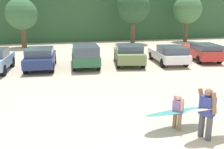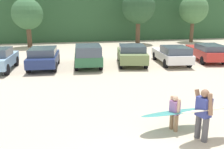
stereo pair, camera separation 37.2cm
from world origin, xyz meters
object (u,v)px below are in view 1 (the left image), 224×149
(person_adult, at_px, (207,111))
(surfboard_teal, at_px, (177,112))
(parked_car_white, at_px, (169,54))
(person_child, at_px, (178,110))
(parked_car_red, at_px, (202,51))
(parked_car_navy, at_px, (41,57))
(parked_car_forest_green, at_px, (85,55))
(parked_car_olive_green, at_px, (129,54))
(surfboard_cream, at_px, (211,108))

(person_adult, relative_size, surfboard_teal, 0.68)
(parked_car_white, distance_m, person_child, 10.74)
(parked_car_red, height_order, person_child, parked_car_red)
(parked_car_white, xyz_separation_m, person_child, (-4.55, -9.73, -0.05))
(parked_car_navy, xyz_separation_m, parked_car_white, (9.27, -0.61, -0.04))
(person_child, bearing_deg, person_adult, 110.55)
(parked_car_red, distance_m, person_adult, 13.15)
(parked_car_forest_green, bearing_deg, parked_car_olive_green, -85.19)
(person_adult, bearing_deg, parked_car_white, -126.66)
(parked_car_forest_green, distance_m, person_adult, 11.14)
(parked_car_white, relative_size, surfboard_teal, 1.90)
(parked_car_red, height_order, surfboard_cream, parked_car_red)
(parked_car_red, bearing_deg, parked_car_white, 109.45)
(parked_car_white, height_order, parked_car_red, parked_car_white)
(parked_car_navy, distance_m, surfboard_cream, 12.35)
(parked_car_red, bearing_deg, parked_car_navy, 99.66)
(surfboard_teal, bearing_deg, parked_car_olive_green, -104.58)
(person_adult, bearing_deg, parked_car_navy, -80.39)
(parked_car_olive_green, relative_size, surfboard_cream, 2.32)
(surfboard_teal, bearing_deg, parked_car_white, -121.05)
(parked_car_navy, height_order, person_adult, person_adult)
(person_adult, xyz_separation_m, person_child, (-0.55, 0.75, -0.23))
(parked_car_olive_green, xyz_separation_m, parked_car_white, (3.00, -0.45, -0.05))
(parked_car_olive_green, height_order, parked_car_red, parked_car_olive_green)
(parked_car_navy, distance_m, person_child, 11.37)
(parked_car_forest_green, bearing_deg, person_adult, -164.00)
(person_adult, relative_size, person_child, 1.34)
(parked_car_navy, bearing_deg, parked_car_red, -86.24)
(person_child, bearing_deg, parked_car_navy, -81.28)
(parked_car_forest_green, xyz_separation_m, parked_car_red, (9.42, 0.09, -0.11))
(parked_car_navy, bearing_deg, parked_car_olive_green, -87.31)
(person_child, bearing_deg, parked_car_red, -142.83)
(parked_car_red, bearing_deg, surfboard_cream, 157.44)
(parked_car_red, distance_m, surfboard_teal, 12.80)
(parked_car_white, distance_m, surfboard_teal, 10.69)
(person_child, bearing_deg, parked_car_white, -130.86)
(parked_car_forest_green, height_order, person_child, parked_car_forest_green)
(parked_car_navy, distance_m, parked_car_olive_green, 6.27)
(parked_car_navy, xyz_separation_m, surfboard_teal, (4.72, -10.29, -0.17))
(parked_car_navy, height_order, parked_car_white, parked_car_navy)
(parked_car_forest_green, xyz_separation_m, parked_car_white, (6.23, -0.43, -0.11))
(parked_car_olive_green, height_order, person_child, parked_car_olive_green)
(parked_car_olive_green, distance_m, person_adult, 10.98)
(surfboard_cream, relative_size, surfboard_teal, 0.77)
(parked_car_forest_green, distance_m, person_child, 10.30)
(person_adult, xyz_separation_m, surfboard_cream, (0.14, 0.00, 0.06))
(parked_car_red, xyz_separation_m, person_child, (-7.74, -10.26, -0.05))
(surfboard_cream, bearing_deg, person_adult, -4.28)
(parked_car_forest_green, xyz_separation_m, parked_car_olive_green, (3.23, 0.02, -0.06))
(parked_car_navy, distance_m, parked_car_white, 9.29)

